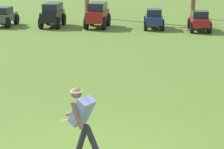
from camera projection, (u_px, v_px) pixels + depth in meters
frisbee_thrower at (83, 120)px, 8.09m from camera, size 0.94×0.78×1.39m
frisbee_in_flight at (68, 120)px, 8.62m from camera, size 0.34×0.33×0.11m
parked_car_slot_a at (4, 16)px, 25.14m from camera, size 1.12×2.22×1.10m
parked_car_slot_b at (53, 14)px, 24.92m from camera, size 1.26×2.45×1.34m
parked_car_slot_c at (98, 14)px, 24.54m from camera, size 1.19×2.36×1.40m
parked_car_slot_d at (154, 18)px, 24.19m from camera, size 1.23×2.26×1.10m
parked_car_slot_e at (199, 20)px, 23.37m from camera, size 1.18×2.24×1.10m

